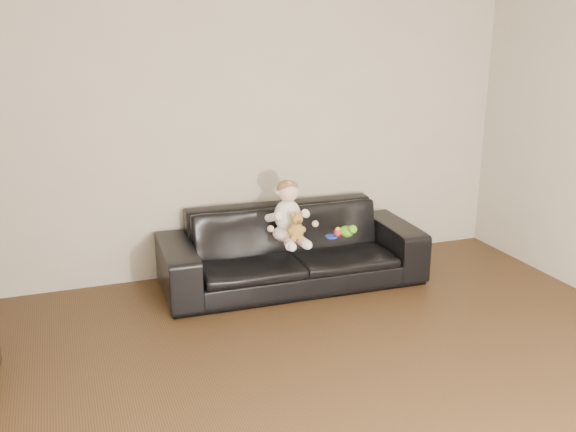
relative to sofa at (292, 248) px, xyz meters
name	(u,v)px	position (x,y,z in m)	size (l,w,h in m)	color
wall_back	(246,128)	(-0.25, 0.50, 0.97)	(5.00, 5.00, 0.00)	#BCB29E
sofa	(292,248)	(0.00, 0.00, 0.00)	(2.23, 0.87, 0.65)	black
baby	(289,215)	(-0.07, -0.12, 0.33)	(0.36, 0.44, 0.52)	#FCD5D7
teddy_bear	(296,227)	(-0.06, -0.28, 0.28)	(0.14, 0.14, 0.23)	#A3762E
toy_green	(347,232)	(0.43, -0.18, 0.15)	(0.12, 0.14, 0.10)	#5BCA17
toy_rattle	(338,233)	(0.37, -0.15, 0.14)	(0.07, 0.07, 0.07)	red
toy_blue_disc	(332,237)	(0.31, -0.14, 0.11)	(0.10, 0.10, 0.01)	blue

